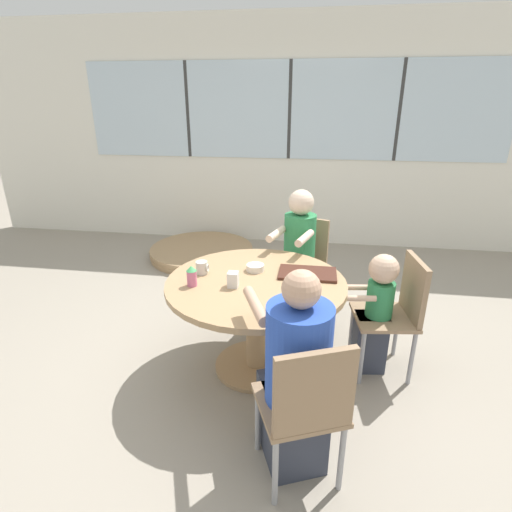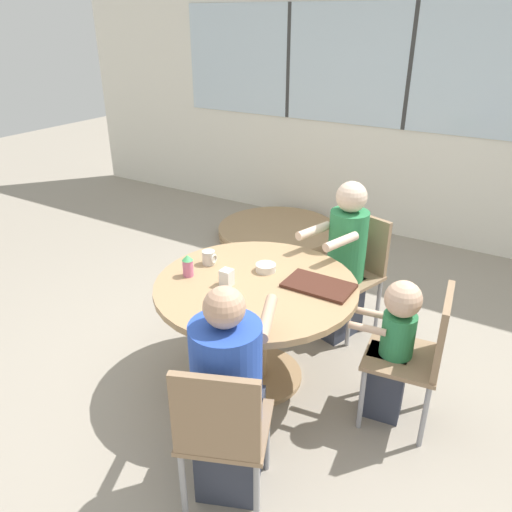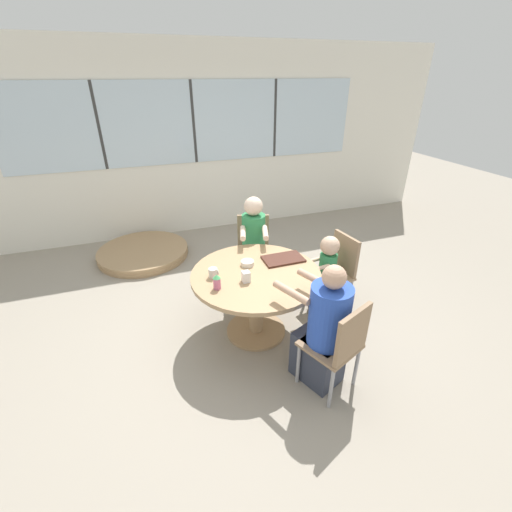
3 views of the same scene
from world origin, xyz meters
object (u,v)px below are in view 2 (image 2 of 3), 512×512
person_woman_green_shirt (343,266)px  person_toddler (392,350)px  sippy_cup (188,265)px  bowl_white_shallow (266,268)px  milk_carton_small (227,278)px  chair_for_woman_green_shirt (357,263)px  person_man_blue_shirt (229,402)px  chair_for_toddler (421,349)px  chair_for_man_blue_shirt (221,427)px  folded_table_stack (278,232)px  coffee_mug (209,258)px

person_woman_green_shirt → person_toddler: bearing=147.9°
sippy_cup → bowl_white_shallow: 0.48m
milk_carton_small → bowl_white_shallow: size_ratio=0.80×
person_toddler → chair_for_woman_green_shirt: bearing=24.9°
chair_for_woman_green_shirt → sippy_cup: bearing=74.4°
chair_for_woman_green_shirt → person_man_blue_shirt: person_man_blue_shirt is taller
chair_for_toddler → person_toddler: size_ratio=0.96×
chair_for_man_blue_shirt → sippy_cup: 1.13m
folded_table_stack → person_woman_green_shirt: bearing=-46.2°
chair_for_man_blue_shirt → person_toddler: bearing=43.8°
coffee_mug → chair_for_toddler: bearing=2.9°
person_woman_green_shirt → person_toddler: (0.58, -0.68, -0.09)m
chair_for_toddler → bowl_white_shallow: 1.03m
sippy_cup → milk_carton_small: sippy_cup is taller
person_man_blue_shirt → bowl_white_shallow: size_ratio=9.00×
person_woman_green_shirt → milk_carton_small: (-0.38, -0.90, 0.21)m
chair_for_man_blue_shirt → coffee_mug: bearing=105.8°
chair_for_man_blue_shirt → person_man_blue_shirt: bearing=90.0°
milk_carton_small → sippy_cup: bearing=-174.8°
person_woman_green_shirt → person_toddler: size_ratio=1.29×
person_woman_green_shirt → sippy_cup: size_ratio=8.19×
person_man_blue_shirt → person_woman_green_shirt: bearing=70.0°
coffee_mug → folded_table_stack: coffee_mug is taller
milk_carton_small → folded_table_stack: (-0.86, 2.19, -0.69)m
person_woman_green_shirt → folded_table_stack: bearing=-28.8°
chair_for_man_blue_shirt → person_man_blue_shirt: 0.17m
chair_for_man_blue_shirt → sippy_cup: bearing=112.8°
person_man_blue_shirt → sippy_cup: (-0.72, 0.62, 0.26)m
sippy_cup → coffee_mug: bearing=86.1°
person_man_blue_shirt → coffee_mug: size_ratio=12.70×
milk_carton_small → person_woman_green_shirt: bearing=67.0°
sippy_cup → person_man_blue_shirt: bearing=-40.8°
person_man_blue_shirt → bowl_white_shallow: 1.01m
sippy_cup → bowl_white_shallow: sippy_cup is taller
person_woman_green_shirt → chair_for_man_blue_shirt: bearing=111.8°
folded_table_stack → milk_carton_small: bearing=-68.5°
sippy_cup → person_woman_green_shirt: bearing=54.8°
chair_for_man_blue_shirt → person_woman_green_shirt: size_ratio=0.74×
milk_carton_small → bowl_white_shallow: bearing=69.4°
milk_carton_small → folded_table_stack: bearing=111.5°
chair_for_toddler → folded_table_stack: size_ratio=0.68×
chair_for_toddler → person_woman_green_shirt: bearing=40.4°
person_man_blue_shirt → coffee_mug: bearing=108.3°
chair_for_woman_green_shirt → person_toddler: size_ratio=0.96×
sippy_cup → folded_table_stack: bearing=105.0°
chair_for_man_blue_shirt → person_toddler: (0.45, 1.02, -0.06)m
coffee_mug → sippy_cup: 0.20m
sippy_cup → bowl_white_shallow: size_ratio=1.11×
chair_for_woman_green_shirt → milk_carton_small: size_ratio=8.46×
milk_carton_small → person_toddler: bearing=13.1°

